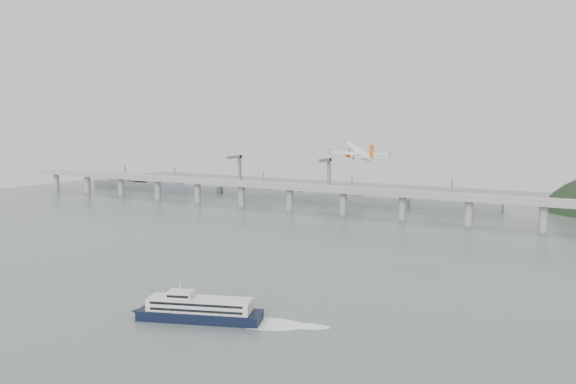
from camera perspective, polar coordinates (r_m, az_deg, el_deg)
The scene contains 5 objects.
ground at distance 276.22m, azimuth -5.67°, elevation -8.64°, with size 900.00×900.00×0.00m, color slate.
bridge at distance 448.72m, azimuth 8.99°, elevation -0.38°, with size 800.00×22.00×23.90m.
distant_fleet at distance 576.89m, azimuth -3.21°, elevation 0.16°, with size 453.00×60.90×40.00m.
ferry at distance 219.60m, azimuth -8.95°, elevation -11.74°, with size 74.88×33.23×14.67m.
airliner at distance 324.67m, azimuth 7.20°, elevation 4.06°, with size 32.44×33.23×12.49m.
Camera 1 is at (153.45, -217.48, 73.87)m, focal length 35.00 mm.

